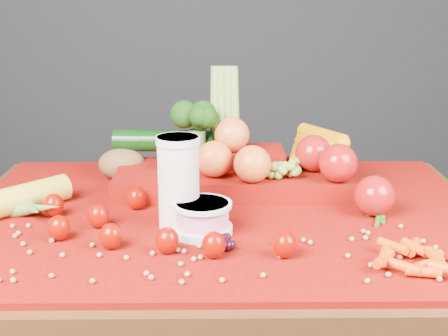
{
  "coord_description": "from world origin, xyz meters",
  "views": [
    {
      "loc": [
        -0.01,
        -1.19,
        1.21
      ],
      "look_at": [
        0.0,
        0.02,
        0.85
      ],
      "focal_mm": 50.0,
      "sensor_mm": 36.0,
      "label": 1
    }
  ],
  "objects_px": {
    "milk_glass": "(179,179)",
    "produce_mound": "(245,163)",
    "yogurt_bowl": "(202,217)",
    "table": "(224,260)"
  },
  "relations": [
    {
      "from": "milk_glass",
      "to": "produce_mound",
      "type": "height_order",
      "value": "produce_mound"
    },
    {
      "from": "milk_glass",
      "to": "yogurt_bowl",
      "type": "height_order",
      "value": "milk_glass"
    },
    {
      "from": "table",
      "to": "produce_mound",
      "type": "bearing_deg",
      "value": 71.87
    },
    {
      "from": "table",
      "to": "milk_glass",
      "type": "xyz_separation_m",
      "value": [
        -0.09,
        -0.08,
        0.2
      ]
    },
    {
      "from": "milk_glass",
      "to": "produce_mound",
      "type": "bearing_deg",
      "value": 59.07
    },
    {
      "from": "milk_glass",
      "to": "yogurt_bowl",
      "type": "relative_size",
      "value": 1.58
    },
    {
      "from": "yogurt_bowl",
      "to": "produce_mound",
      "type": "xyz_separation_m",
      "value": [
        0.09,
        0.26,
        0.03
      ]
    },
    {
      "from": "table",
      "to": "produce_mound",
      "type": "relative_size",
      "value": 1.83
    },
    {
      "from": "yogurt_bowl",
      "to": "produce_mound",
      "type": "bearing_deg",
      "value": 70.9
    },
    {
      "from": "yogurt_bowl",
      "to": "milk_glass",
      "type": "bearing_deg",
      "value": 141.39
    }
  ]
}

